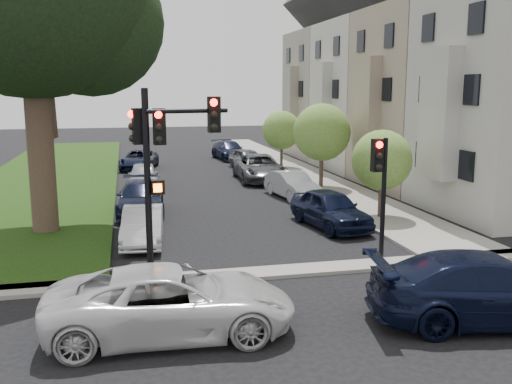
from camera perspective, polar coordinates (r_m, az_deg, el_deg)
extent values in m
plane|color=black|center=(15.72, 4.13, -10.42)|extent=(140.00, 140.00, 0.00)
cube|color=black|center=(38.72, -19.63, 1.57)|extent=(8.00, 44.00, 0.12)
cube|color=gray|center=(40.01, 3.37, 2.43)|extent=(3.50, 44.00, 0.12)
cube|color=gray|center=(17.51, 2.21, -7.99)|extent=(60.00, 1.00, 0.12)
cube|color=#B1ACA2|center=(25.61, 17.80, 7.47)|extent=(0.70, 2.20, 5.50)
cube|color=black|center=(25.75, 18.51, 9.68)|extent=(0.08, 3.60, 6.00)
cube|color=#85715C|center=(34.02, 17.04, 8.95)|extent=(7.00, 7.40, 10.00)
cube|color=#85715C|center=(32.30, 10.99, 8.27)|extent=(0.70, 2.20, 5.50)
cube|color=black|center=(32.40, 11.55, 10.03)|extent=(0.08, 3.60, 6.00)
cube|color=#AFAFAF|center=(40.70, 11.75, 9.34)|extent=(7.00, 7.40, 10.00)
cube|color=#AFAFAF|center=(39.27, 6.55, 8.73)|extent=(0.70, 2.20, 5.50)
cube|color=black|center=(39.36, 7.00, 10.18)|extent=(0.08, 3.60, 6.00)
cube|color=tan|center=(47.63, 7.97, 9.58)|extent=(7.00, 7.40, 10.00)
cube|color=#2B2B2C|center=(48.12, 8.20, 18.51)|extent=(7.00, 7.55, 7.00)
cube|color=tan|center=(46.42, 3.45, 9.02)|extent=(0.70, 2.20, 5.50)
cube|color=black|center=(46.49, 3.82, 10.25)|extent=(0.08, 3.60, 6.00)
cylinder|color=#3E271C|center=(23.18, -20.78, 4.82)|extent=(0.99, 0.99, 7.20)
sphere|color=black|center=(23.94, -16.31, 16.03)|extent=(5.76, 5.76, 5.76)
cylinder|color=#3E271C|center=(25.02, 12.33, -0.60)|extent=(0.18, 0.18, 1.83)
sphere|color=#597A27|center=(24.77, 12.47, 3.15)|extent=(2.57, 2.57, 2.57)
cylinder|color=#3E271C|center=(31.98, 6.54, 2.31)|extent=(0.23, 0.23, 2.26)
sphere|color=#597A27|center=(31.76, 6.61, 5.96)|extent=(3.17, 3.17, 3.17)
cylinder|color=#3E271C|center=(39.91, 2.56, 3.72)|extent=(0.19, 0.19, 1.92)
sphere|color=#597A27|center=(39.75, 2.58, 6.20)|extent=(2.69, 2.69, 2.69)
cylinder|color=black|center=(16.49, -10.77, 0.46)|extent=(0.22, 0.22, 5.58)
cylinder|color=black|center=(16.35, -6.85, 8.05)|extent=(2.35, 0.51, 0.13)
cube|color=black|center=(16.31, -9.65, 6.46)|extent=(0.36, 0.33, 1.02)
cube|color=black|center=(16.45, -4.22, 7.73)|extent=(0.36, 0.33, 1.02)
cube|color=black|center=(16.55, -11.75, 6.44)|extent=(0.33, 0.36, 1.02)
sphere|color=#FF0C05|center=(16.13, -9.65, 7.64)|extent=(0.21, 0.21, 0.21)
sphere|color=black|center=(16.17, -9.58, 5.21)|extent=(0.21, 0.21, 0.21)
cube|color=black|center=(16.50, -9.84, 0.49)|extent=(0.41, 0.33, 0.41)
cube|color=#FF5905|center=(16.35, -9.81, 0.41)|extent=(0.24, 0.03, 0.24)
cylinder|color=black|center=(18.38, 12.60, -1.01)|extent=(0.16, 0.16, 4.05)
cube|color=black|center=(18.03, 12.02, 3.60)|extent=(0.34, 0.30, 1.01)
sphere|color=#FF0C05|center=(17.85, 12.28, 4.63)|extent=(0.21, 0.21, 0.21)
imported|color=silver|center=(13.36, -8.47, -10.75)|extent=(5.76, 2.84, 1.57)
imported|color=black|center=(14.93, 22.32, -8.93)|extent=(6.11, 3.33, 1.68)
imported|color=black|center=(23.18, 7.46, -1.68)|extent=(2.48, 4.74, 1.54)
imported|color=#999BA0|center=(29.28, 3.63, 0.73)|extent=(2.08, 4.31, 1.36)
imported|color=#3F4247|center=(34.68, 0.36, 2.44)|extent=(2.83, 5.79, 1.58)
imported|color=#3F4247|center=(39.62, -0.82, 3.32)|extent=(2.35, 4.41, 1.43)
imported|color=black|center=(45.23, -2.68, 4.18)|extent=(2.53, 5.10, 1.42)
imported|color=silver|center=(21.08, -11.25, -3.32)|extent=(1.71, 4.10, 1.32)
imported|color=black|center=(25.99, -11.45, -0.58)|extent=(2.28, 5.12, 1.46)
imported|color=#999BA0|center=(32.78, -11.18, 1.62)|extent=(1.80, 4.17, 1.40)
imported|color=black|center=(40.55, -11.62, 3.20)|extent=(3.07, 5.11, 1.33)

